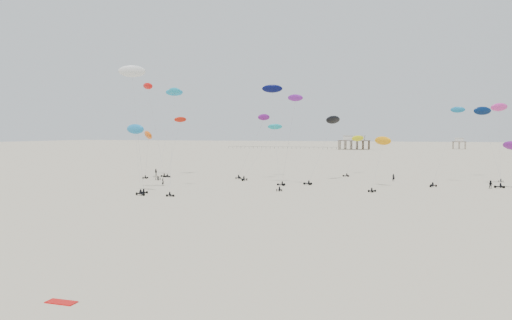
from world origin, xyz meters
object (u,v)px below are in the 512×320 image
(rig_0, at_px, (264,144))
(pavilion_main, at_px, (354,143))
(pavilion_small, at_px, (459,144))
(rig_4, at_px, (172,105))
(spectator_0, at_px, (163,186))
(rig_9, at_px, (151,105))

(rig_0, bearing_deg, pavilion_main, -91.90)
(pavilion_small, relative_size, rig_0, 0.46)
(rig_0, relative_size, rig_4, 0.74)
(rig_4, xyz_separation_m, spectator_0, (9.54, -23.79, -19.42))
(rig_0, bearing_deg, rig_9, 5.68)
(pavilion_small, height_order, rig_9, rig_9)
(rig_4, relative_size, spectator_0, 13.70)
(pavilion_main, bearing_deg, spectator_0, -93.81)
(pavilion_main, xyz_separation_m, rig_4, (-26.00, -223.54, 15.20))
(pavilion_main, distance_m, rig_4, 225.56)
(rig_4, bearing_deg, rig_0, 154.75)
(pavilion_main, height_order, rig_4, rig_4)
(pavilion_main, distance_m, pavilion_small, 76.16)
(rig_9, distance_m, spectator_0, 32.56)
(pavilion_main, xyz_separation_m, pavilion_small, (70.00, 30.00, -0.74))
(rig_0, bearing_deg, rig_4, 2.33)
(pavilion_small, height_order, spectator_0, pavilion_small)
(rig_9, height_order, spectator_0, rig_9)
(rig_0, bearing_deg, spectator_0, 55.64)
(spectator_0, bearing_deg, pavilion_main, -50.64)
(rig_4, height_order, rig_9, rig_9)
(rig_0, distance_m, rig_9, 33.05)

